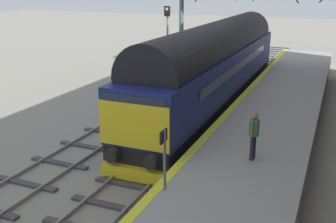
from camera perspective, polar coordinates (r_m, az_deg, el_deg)
ground_plane at (r=17.60m, az=0.85°, el=-4.54°), size 140.00×140.00×0.00m
track_main at (r=17.58m, az=0.85°, el=-4.38°), size 2.50×60.00×0.15m
track_adjacent_west at (r=18.97m, az=-8.36°, el=-2.89°), size 2.50×60.00×0.15m
station_platform at (r=16.51m, az=12.55°, el=-4.66°), size 4.00×44.00×1.01m
diesel_locomotive at (r=22.31m, az=6.67°, el=6.77°), size 2.74×19.65×4.68m
signal_post_near at (r=29.88m, az=-0.08°, el=10.84°), size 0.44×0.22×5.07m
platform_number_sign at (r=11.30m, az=-0.55°, el=-5.47°), size 0.10×0.44×1.79m
waiting_passenger at (r=13.61m, az=11.96°, el=-2.74°), size 0.38×0.51×1.64m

